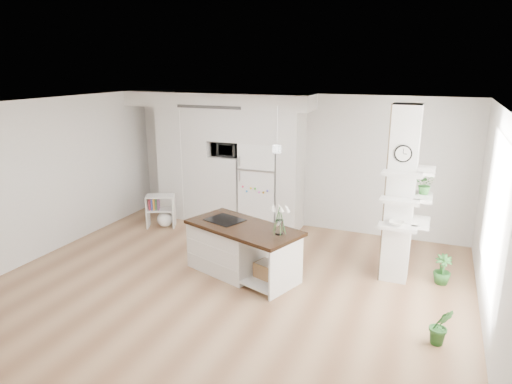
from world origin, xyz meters
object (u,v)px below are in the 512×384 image
at_px(bookshelf, 162,213).
at_px(floor_plant_a, 441,326).
at_px(kitchen_island, 234,246).
at_px(refrigerator, 262,185).

xyz_separation_m(bookshelf, floor_plant_a, (5.39, -2.26, -0.05)).
height_order(bookshelf, floor_plant_a, bookshelf).
bearing_deg(kitchen_island, floor_plant_a, 3.27).
relative_size(refrigerator, kitchen_island, 0.87).
height_order(kitchen_island, floor_plant_a, kitchen_island).
xyz_separation_m(refrigerator, floor_plant_a, (3.52, -3.12, -0.63)).
distance_m(kitchen_island, floor_plant_a, 3.25).
bearing_deg(refrigerator, bookshelf, -155.09).
relative_size(kitchen_island, bookshelf, 3.01).
relative_size(bookshelf, floor_plant_a, 1.38).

